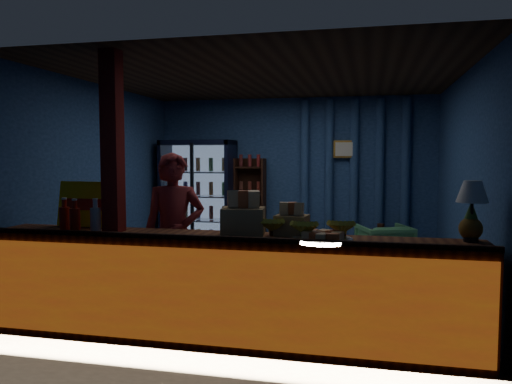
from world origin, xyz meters
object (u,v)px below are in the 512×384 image
(shopkeeper, at_px, (174,236))
(green_chair, at_px, (384,246))
(table_lamp, at_px, (472,194))
(pastry_tray, at_px, (323,238))

(shopkeeper, xyz_separation_m, green_chair, (2.14, 2.78, -0.52))
(green_chair, relative_size, table_lamp, 1.42)
(shopkeeper, relative_size, table_lamp, 3.37)
(green_chair, relative_size, pastry_tray, 1.42)
(shopkeeper, bearing_deg, table_lamp, -25.71)
(shopkeeper, height_order, pastry_tray, shopkeeper)
(green_chair, xyz_separation_m, table_lamp, (0.58, -3.16, 1.02))
(table_lamp, bearing_deg, pastry_tray, -168.31)
(green_chair, height_order, table_lamp, table_lamp)
(pastry_tray, height_order, table_lamp, table_lamp)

